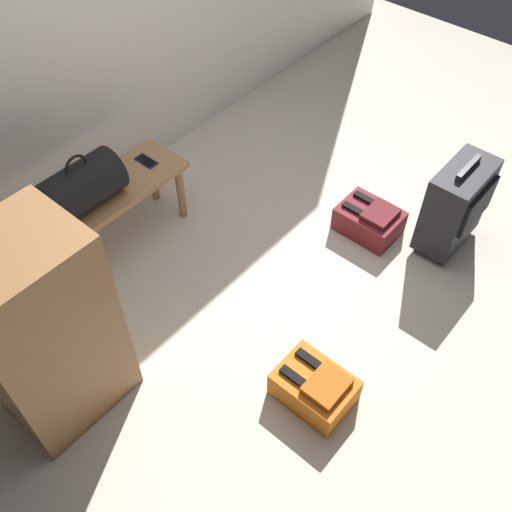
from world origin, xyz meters
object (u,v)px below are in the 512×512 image
bench (108,201)px  backpack_maroon (369,220)px  cell_phone (146,161)px  suitcase_upright_charcoal (456,205)px  duffel_bag_black (82,186)px  side_cabinet (43,332)px  backpack_orange (315,387)px

bench → backpack_maroon: bearing=-45.3°
cell_phone → suitcase_upright_charcoal: suitcase_upright_charcoal is taller
duffel_bag_black → side_cabinet: 0.93m
side_cabinet → backpack_maroon: bearing=-14.6°
suitcase_upright_charcoal → side_cabinet: bearing=157.0°
duffel_bag_black → suitcase_upright_charcoal: duffel_bag_black is taller
bench → suitcase_upright_charcoal: suitcase_upright_charcoal is taller
suitcase_upright_charcoal → backpack_orange: size_ratio=1.63×
duffel_bag_black → backpack_maroon: duffel_bag_black is taller
suitcase_upright_charcoal → backpack_orange: 1.40m
backpack_maroon → side_cabinet: (-1.94, 0.51, 0.46)m
backpack_maroon → backpack_orange: size_ratio=1.00×
suitcase_upright_charcoal → side_cabinet: (-2.16, 0.92, 0.23)m
bench → suitcase_upright_charcoal: bearing=-48.9°
duffel_bag_black → cell_phone: duffel_bag_black is taller
duffel_bag_black → backpack_maroon: size_ratio=1.16×
bench → cell_phone: 0.34m
backpack_maroon → backpack_orange: (-1.15, -0.44, 0.00)m
backpack_maroon → side_cabinet: side_cabinet is taller
bench → side_cabinet: (-0.83, -0.61, 0.18)m
backpack_orange → side_cabinet: (-0.78, 0.94, 0.46)m
duffel_bag_black → backpack_orange: size_ratio=1.16×
cell_phone → side_cabinet: side_cabinet is taller
suitcase_upright_charcoal → backpack_maroon: suitcase_upright_charcoal is taller
suitcase_upright_charcoal → backpack_maroon: (-0.23, 0.41, -0.22)m
cell_phone → bench: bearing=-176.3°
duffel_bag_black → backpack_maroon: (1.24, -1.12, -0.47)m
backpack_maroon → backpack_orange: same height
backpack_maroon → side_cabinet: 2.05m
bench → backpack_maroon: 1.60m
backpack_maroon → backpack_orange: 1.23m
cell_phone → backpack_maroon: (0.78, -1.14, -0.35)m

